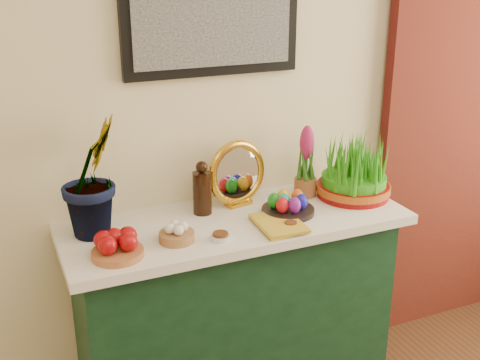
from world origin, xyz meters
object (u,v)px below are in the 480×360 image
at_px(hyacinth_green, 90,157).
at_px(wheatgrass_sabzeh, 354,171).
at_px(sideboard, 235,316).
at_px(book, 259,227).
at_px(mirror, 237,174).

height_order(hyacinth_green, wheatgrass_sabzeh, hyacinth_green).
bearing_deg(sideboard, book, -75.73).
distance_m(book, wheatgrass_sabzeh, 0.56).
bearing_deg(book, mirror, 87.19).
bearing_deg(sideboard, hyacinth_green, 171.06).
xyz_separation_m(sideboard, mirror, (0.06, 0.13, 0.60)).
bearing_deg(wheatgrass_sabzeh, mirror, 166.40).
height_order(sideboard, hyacinth_green, hyacinth_green).
bearing_deg(mirror, sideboard, -116.46).
xyz_separation_m(book, wheatgrass_sabzeh, (0.53, 0.15, 0.10)).
height_order(sideboard, mirror, mirror).
distance_m(sideboard, book, 0.50).
height_order(sideboard, book, book).
bearing_deg(hyacinth_green, mirror, -39.18).
bearing_deg(mirror, book, -95.67).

